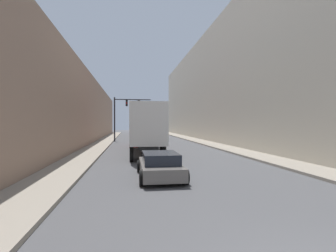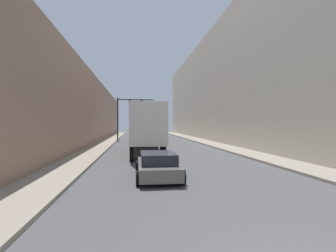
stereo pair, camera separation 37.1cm
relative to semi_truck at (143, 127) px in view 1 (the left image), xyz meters
name	(u,v)px [view 1 (the left image)]	position (x,y,z in m)	size (l,w,h in m)	color
sidewalk_right	(205,143)	(8.52, 9.41, -2.19)	(2.34, 80.00, 0.15)	gray
sidewalk_left	(101,144)	(-4.66, 9.41, -2.19)	(2.34, 80.00, 0.15)	gray
building_right	(236,83)	(12.70, 9.41, 5.69)	(6.00, 80.00, 15.91)	#BCB29E
building_left	(66,109)	(-8.83, 9.41, 2.05)	(6.00, 80.00, 8.64)	#997A66
semi_truck	(143,127)	(0.00, 0.00, 0.00)	(2.50, 14.19, 4.00)	silver
sedan_car	(160,165)	(0.20, -11.25, -1.68)	(2.06, 4.35, 1.21)	slate
traffic_signal_gantry	(123,111)	(-2.15, 14.50, 2.05)	(5.24, 0.35, 6.31)	black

